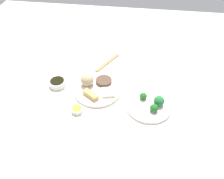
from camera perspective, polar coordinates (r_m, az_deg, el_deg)
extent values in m
cube|color=beige|center=(1.30, -3.74, 0.16)|extent=(2.20, 2.20, 0.02)
cylinder|color=white|center=(1.27, -3.62, -0.17)|extent=(0.26, 0.26, 0.02)
sphere|color=tan|center=(1.27, -6.28, 2.30)|extent=(0.07, 0.07, 0.07)
cube|color=tan|center=(1.21, -5.34, -1.32)|extent=(0.08, 0.09, 0.03)
cube|color=beige|center=(1.23, -0.99, -0.71)|extent=(0.09, 0.08, 0.01)
cylinder|color=#4F3827|center=(1.30, -2.08, 2.15)|extent=(0.09, 0.09, 0.02)
cylinder|color=white|center=(1.20, 9.13, -4.00)|extent=(0.24, 0.24, 0.01)
sphere|color=#216A21|center=(1.21, 7.82, -1.64)|extent=(0.04, 0.04, 0.04)
sphere|color=#206524|center=(1.15, 10.48, -4.58)|extent=(0.04, 0.04, 0.04)
sphere|color=#227035|center=(1.18, 11.65, -2.82)|extent=(0.05, 0.05, 0.05)
cylinder|color=white|center=(1.33, -13.44, 1.57)|extent=(0.09, 0.09, 0.03)
cylinder|color=black|center=(1.32, -13.57, 2.17)|extent=(0.08, 0.08, 0.00)
cylinder|color=white|center=(1.17, -8.71, -5.06)|extent=(0.06, 0.06, 0.02)
cylinder|color=yellow|center=(1.16, -8.78, -4.61)|extent=(0.05, 0.05, 0.00)
cube|color=#AC8054|center=(1.47, -1.14, 6.75)|extent=(0.21, 0.13, 0.01)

